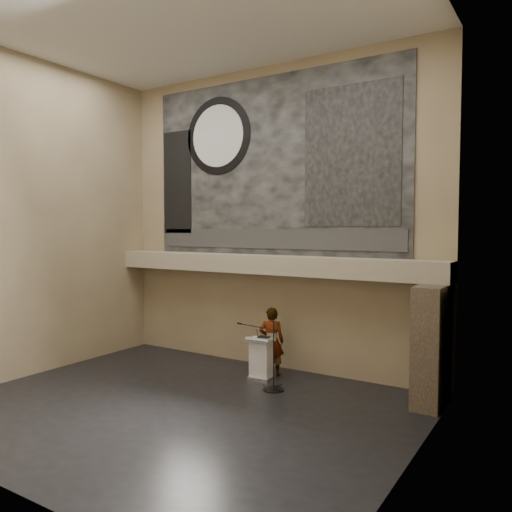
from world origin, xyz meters
The scene contains 20 objects.
floor centered at (0.00, 0.00, 0.00)m, with size 10.00×10.00×0.00m, color black.
ceiling centered at (0.00, 0.00, 8.50)m, with size 10.00×10.00×0.00m, color silver.
wall_back centered at (0.00, 4.00, 4.25)m, with size 10.00×0.02×8.50m, color #826C52.
wall_left centered at (-5.00, 0.00, 4.25)m, with size 0.02×8.00×8.50m, color #826C52.
wall_right centered at (5.00, 0.00, 4.25)m, with size 0.02×8.00×8.50m, color #826C52.
soffit centered at (0.00, 3.60, 2.95)m, with size 10.00×0.80×0.50m, color #9F937B.
sprinkler_left centered at (-1.60, 3.55, 2.67)m, with size 0.04×0.04×0.06m, color #B2893D.
sprinkler_right centered at (1.90, 3.55, 2.67)m, with size 0.04×0.04×0.06m, color #B2893D.
banner centered at (0.00, 3.97, 5.70)m, with size 8.00×0.05×5.00m, color black.
banner_text_strip centered at (0.00, 3.93, 3.65)m, with size 7.76×0.02×0.55m, color #2A2A2A.
banner_clock_rim centered at (-1.80, 3.93, 6.70)m, with size 2.30×2.30×0.02m, color black.
banner_clock_face centered at (-1.80, 3.91, 6.70)m, with size 1.84×1.84×0.02m, color silver.
banner_building_print centered at (2.40, 3.93, 5.80)m, with size 2.60×0.02×3.60m, color black.
banner_brick_print centered at (-3.40, 3.93, 5.40)m, with size 1.10×0.02×3.20m, color black.
stone_pier centered at (4.65, 3.15, 1.35)m, with size 0.60×1.40×2.70m, color #3E3226.
lectern centered at (0.44, 2.74, 0.55)m, with size 0.70×0.52×1.13m.
binder centered at (0.51, 2.77, 1.12)m, with size 0.28×0.22×0.04m, color black.
papers centered at (0.30, 2.69, 1.10)m, with size 0.20×0.27×0.01m, color silver.
speaker_person centered at (0.49, 3.19, 0.92)m, with size 0.67×0.44×1.84m, color white.
mic_stand centered at (1.12, 2.16, 0.26)m, with size 1.49×0.52×1.71m.
Camera 1 is at (7.16, -8.22, 3.96)m, focal length 35.00 mm.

